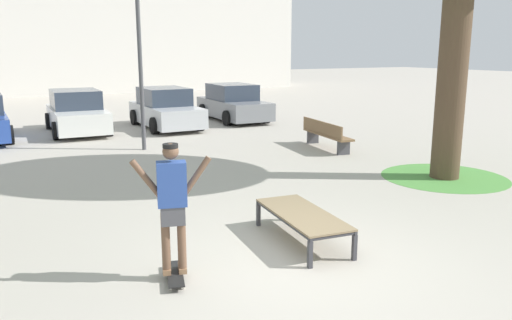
# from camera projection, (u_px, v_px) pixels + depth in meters

# --- Properties ---
(ground_plane) EXTENTS (120.00, 120.00, 0.00)m
(ground_plane) POSITION_uv_depth(u_px,v_px,m) (303.00, 265.00, 7.01)
(ground_plane) COLOR #B2AA9E
(building_facade) EXTENTS (33.88, 4.00, 10.87)m
(building_facade) POSITION_uv_depth(u_px,v_px,m) (55.00, 10.00, 33.24)
(building_facade) COLOR silver
(building_facade) RESTS_ON ground
(skate_box) EXTENTS (0.96, 1.97, 0.46)m
(skate_box) POSITION_uv_depth(u_px,v_px,m) (302.00, 216.00, 7.79)
(skate_box) COLOR #38383D
(skate_box) RESTS_ON ground
(skateboard) EXTENTS (0.41, 0.82, 0.09)m
(skateboard) POSITION_uv_depth(u_px,v_px,m) (175.00, 274.00, 6.55)
(skateboard) COLOR black
(skateboard) RESTS_ON ground
(skater) EXTENTS (0.98, 0.38, 1.69)m
(skater) POSITION_uv_depth(u_px,v_px,m) (172.00, 200.00, 6.34)
(skater) COLOR brown
(skater) RESTS_ON skateboard
(grass_patch_near_right) EXTENTS (2.85, 2.85, 0.01)m
(grass_patch_near_right) POSITION_uv_depth(u_px,v_px,m) (444.00, 177.00, 11.82)
(grass_patch_near_right) COLOR #519342
(grass_patch_near_right) RESTS_ON ground
(car_white) EXTENTS (2.02, 4.25, 1.50)m
(car_white) POSITION_uv_depth(u_px,v_px,m) (77.00, 113.00, 18.14)
(car_white) COLOR silver
(car_white) RESTS_ON ground
(car_silver) EXTENTS (1.92, 4.20, 1.50)m
(car_silver) POSITION_uv_depth(u_px,v_px,m) (165.00, 109.00, 19.23)
(car_silver) COLOR #B7BABF
(car_silver) RESTS_ON ground
(car_grey) EXTENTS (2.01, 4.24, 1.50)m
(car_grey) POSITION_uv_depth(u_px,v_px,m) (233.00, 104.00, 21.22)
(car_grey) COLOR slate
(car_grey) RESTS_ON ground
(park_bench) EXTENTS (0.77, 2.44, 0.83)m
(park_bench) POSITION_uv_depth(u_px,v_px,m) (326.00, 134.00, 15.12)
(park_bench) COLOR brown
(park_bench) RESTS_ON ground
(light_post) EXTENTS (0.36, 0.36, 5.83)m
(light_post) POSITION_uv_depth(u_px,v_px,m) (138.00, 16.00, 14.29)
(light_post) COLOR #4C4C51
(light_post) RESTS_ON ground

